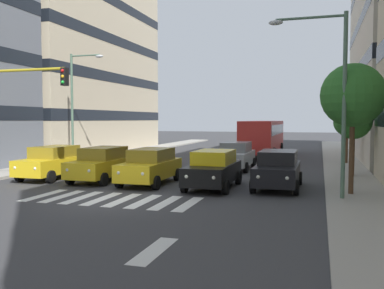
{
  "coord_description": "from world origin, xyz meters",
  "views": [
    {
      "loc": [
        -7.77,
        14.66,
        3.14
      ],
      "look_at": [
        -1.42,
        -6.08,
        1.84
      ],
      "focal_mm": 39.2,
      "sensor_mm": 36.0,
      "label": 1
    }
  ],
  "objects_px": {
    "car_3": "(102,164)",
    "street_lamp_right": "(77,97)",
    "bus_behind_traffic": "(263,134)",
    "car_2": "(150,166)",
    "street_tree_2": "(347,123)",
    "street_lamp_left": "(331,85)",
    "street_tree_1": "(353,121)",
    "street_tree_0": "(353,96)",
    "car_0": "(278,169)",
    "car_1": "(213,169)",
    "car_row2_0": "(236,155)",
    "car_4": "(53,162)"
  },
  "relations": [
    {
      "from": "car_3",
      "to": "car_4",
      "type": "relative_size",
      "value": 1.0
    },
    {
      "from": "car_2",
      "to": "car_0",
      "type": "bearing_deg",
      "value": -175.63
    },
    {
      "from": "car_3",
      "to": "bus_behind_traffic",
      "type": "bearing_deg",
      "value": -109.62
    },
    {
      "from": "street_tree_0",
      "to": "car_row2_0",
      "type": "bearing_deg",
      "value": -51.59
    },
    {
      "from": "car_0",
      "to": "street_tree_1",
      "type": "relative_size",
      "value": 1.14
    },
    {
      "from": "car_2",
      "to": "street_tree_1",
      "type": "relative_size",
      "value": 1.14
    },
    {
      "from": "car_3",
      "to": "car_4",
      "type": "distance_m",
      "value": 2.93
    },
    {
      "from": "car_1",
      "to": "car_3",
      "type": "xyz_separation_m",
      "value": [
        5.98,
        -0.54,
        0.0
      ]
    },
    {
      "from": "car_2",
      "to": "car_1",
      "type": "bearing_deg",
      "value": 174.92
    },
    {
      "from": "street_lamp_left",
      "to": "car_4",
      "type": "bearing_deg",
      "value": -9.19
    },
    {
      "from": "car_3",
      "to": "street_lamp_right",
      "type": "xyz_separation_m",
      "value": [
        5.4,
        -6.28,
        3.76
      ]
    },
    {
      "from": "car_row2_0",
      "to": "street_tree_2",
      "type": "xyz_separation_m",
      "value": [
        -6.78,
        -4.77,
        2.03
      ]
    },
    {
      "from": "car_1",
      "to": "street_lamp_right",
      "type": "height_order",
      "value": "street_lamp_right"
    },
    {
      "from": "street_lamp_left",
      "to": "street_tree_1",
      "type": "distance_m",
      "value": 7.23
    },
    {
      "from": "car_3",
      "to": "street_tree_2",
      "type": "distance_m",
      "value": 17.04
    },
    {
      "from": "car_1",
      "to": "car_3",
      "type": "distance_m",
      "value": 6.01
    },
    {
      "from": "car_1",
      "to": "car_2",
      "type": "distance_m",
      "value": 3.24
    },
    {
      "from": "car_4",
      "to": "car_row2_0",
      "type": "height_order",
      "value": "same"
    },
    {
      "from": "street_tree_1",
      "to": "street_tree_2",
      "type": "xyz_separation_m",
      "value": [
        -0.07,
        -6.79,
        -0.13
      ]
    },
    {
      "from": "car_2",
      "to": "street_lamp_right",
      "type": "bearing_deg",
      "value": -38.68
    },
    {
      "from": "car_row2_0",
      "to": "street_tree_1",
      "type": "height_order",
      "value": "street_tree_1"
    },
    {
      "from": "street_tree_1",
      "to": "car_1",
      "type": "bearing_deg",
      "value": 39.88
    },
    {
      "from": "bus_behind_traffic",
      "to": "car_2",
      "type": "bearing_deg",
      "value": 79.28
    },
    {
      "from": "bus_behind_traffic",
      "to": "street_tree_1",
      "type": "height_order",
      "value": "street_tree_1"
    },
    {
      "from": "car_2",
      "to": "street_tree_2",
      "type": "xyz_separation_m",
      "value": [
        -9.61,
        -11.78,
        2.03
      ]
    },
    {
      "from": "bus_behind_traffic",
      "to": "street_tree_2",
      "type": "relative_size",
      "value": 2.84
    },
    {
      "from": "street_lamp_left",
      "to": "street_tree_1",
      "type": "xyz_separation_m",
      "value": [
        -1.31,
        -6.97,
        -1.41
      ]
    },
    {
      "from": "car_2",
      "to": "street_tree_0",
      "type": "bearing_deg",
      "value": 174.56
    },
    {
      "from": "street_lamp_left",
      "to": "bus_behind_traffic",
      "type": "bearing_deg",
      "value": -75.26
    },
    {
      "from": "car_0",
      "to": "street_tree_2",
      "type": "height_order",
      "value": "street_tree_2"
    },
    {
      "from": "car_1",
      "to": "street_tree_2",
      "type": "bearing_deg",
      "value": -117.9
    },
    {
      "from": "car_4",
      "to": "street_tree_0",
      "type": "bearing_deg",
      "value": 175.6
    },
    {
      "from": "car_1",
      "to": "street_tree_0",
      "type": "relative_size",
      "value": 0.85
    },
    {
      "from": "car_2",
      "to": "street_tree_0",
      "type": "xyz_separation_m",
      "value": [
        -9.08,
        0.87,
        3.2
      ]
    },
    {
      "from": "street_tree_1",
      "to": "street_tree_2",
      "type": "height_order",
      "value": "street_tree_1"
    },
    {
      "from": "car_3",
      "to": "street_tree_2",
      "type": "xyz_separation_m",
      "value": [
        -12.37,
        -11.53,
        2.03
      ]
    },
    {
      "from": "car_0",
      "to": "car_3",
      "type": "relative_size",
      "value": 1.0
    },
    {
      "from": "car_1",
      "to": "car_row2_0",
      "type": "distance_m",
      "value": 7.31
    },
    {
      "from": "bus_behind_traffic",
      "to": "street_lamp_right",
      "type": "height_order",
      "value": "street_lamp_right"
    },
    {
      "from": "bus_behind_traffic",
      "to": "street_lamp_left",
      "type": "bearing_deg",
      "value": 104.74
    },
    {
      "from": "street_lamp_right",
      "to": "street_tree_2",
      "type": "xyz_separation_m",
      "value": [
        -17.78,
        -5.25,
        -1.73
      ]
    },
    {
      "from": "street_lamp_left",
      "to": "street_tree_1",
      "type": "height_order",
      "value": "street_lamp_left"
    },
    {
      "from": "bus_behind_traffic",
      "to": "street_lamp_left",
      "type": "xyz_separation_m",
      "value": [
        -5.0,
        19.01,
        2.59
      ]
    },
    {
      "from": "car_3",
      "to": "street_lamp_right",
      "type": "bearing_deg",
      "value": -49.31
    },
    {
      "from": "car_1",
      "to": "car_3",
      "type": "bearing_deg",
      "value": -5.12
    },
    {
      "from": "car_2",
      "to": "car_row2_0",
      "type": "xyz_separation_m",
      "value": [
        -2.84,
        -7.01,
        0.0
      ]
    },
    {
      "from": "car_0",
      "to": "car_1",
      "type": "height_order",
      "value": "same"
    },
    {
      "from": "car_row2_0",
      "to": "street_tree_0",
      "type": "relative_size",
      "value": 0.85
    },
    {
      "from": "street_tree_0",
      "to": "street_tree_1",
      "type": "relative_size",
      "value": 1.34
    },
    {
      "from": "car_0",
      "to": "car_3",
      "type": "distance_m",
      "value": 8.81
    }
  ]
}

